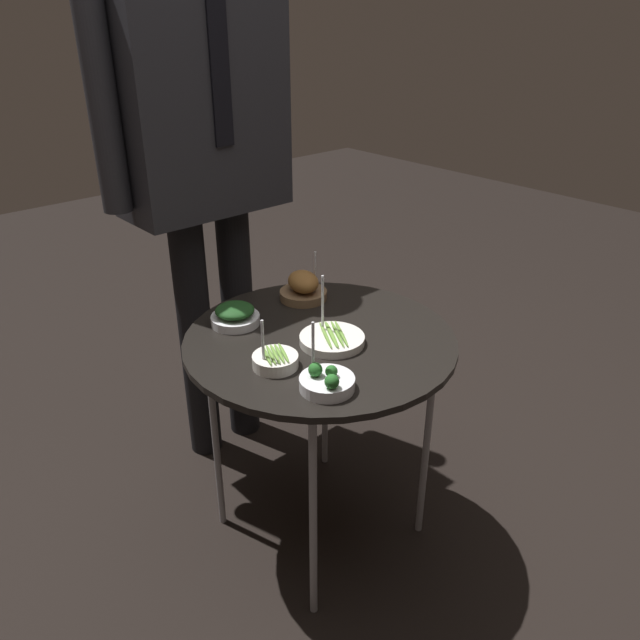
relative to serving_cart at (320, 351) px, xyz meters
name	(u,v)px	position (x,y,z in m)	size (l,w,h in m)	color
ground_plane	(320,525)	(0.00, 0.00, -0.62)	(8.00, 8.00, 0.00)	black
serving_cart	(320,351)	(0.00, 0.00, 0.00)	(0.72, 0.72, 0.66)	black
bowl_asparagus_near_rim	(333,338)	(0.00, -0.05, 0.06)	(0.17, 0.17, 0.17)	silver
bowl_spinach_mid_left	(235,315)	(-0.12, 0.21, 0.07)	(0.13, 0.13, 0.06)	silver
bowl_asparagus_mid_right	(275,360)	(-0.18, -0.04, 0.06)	(0.11, 0.11, 0.13)	silver
bowl_roast_front_center	(303,288)	(0.12, 0.21, 0.08)	(0.14, 0.14, 0.14)	brown
bowl_broccoli_back_right	(327,381)	(-0.15, -0.19, 0.06)	(0.13, 0.13, 0.16)	silver
waiter_figure	(201,127)	(0.04, 0.57, 0.50)	(0.65, 0.25, 1.77)	black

